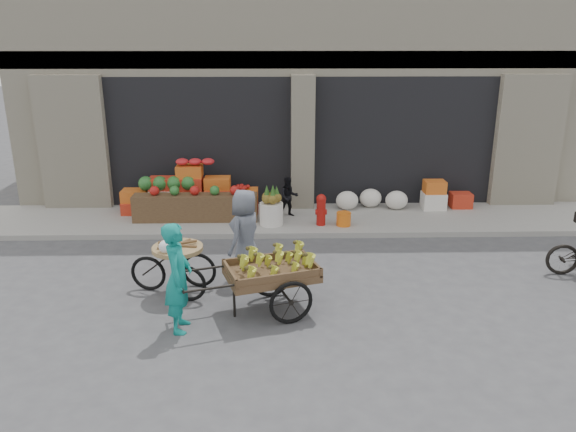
{
  "coord_description": "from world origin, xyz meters",
  "views": [
    {
      "loc": [
        -0.66,
        -8.26,
        4.18
      ],
      "look_at": [
        -0.44,
        1.19,
        1.1
      ],
      "focal_mm": 35.0,
      "sensor_mm": 36.0,
      "label": 1
    }
  ],
  "objects_px": {
    "tricycle_cart": "(178,262)",
    "seated_person": "(289,197)",
    "vendor_woman": "(178,277)",
    "pineapple_bin": "(271,214)",
    "banana_cart": "(268,270)",
    "vendor_grey": "(245,234)",
    "orange_bucket": "(344,219)",
    "fire_hydrant": "(321,208)"
  },
  "relations": [
    {
      "from": "banana_cart",
      "to": "seated_person",
      "type": "bearing_deg",
      "value": 66.72
    },
    {
      "from": "fire_hydrant",
      "to": "pineapple_bin",
      "type": "bearing_deg",
      "value": 177.4
    },
    {
      "from": "banana_cart",
      "to": "orange_bucket",
      "type": "bearing_deg",
      "value": 48.87
    },
    {
      "from": "orange_bucket",
      "to": "banana_cart",
      "type": "relative_size",
      "value": 0.13
    },
    {
      "from": "banana_cart",
      "to": "tricycle_cart",
      "type": "xyz_separation_m",
      "value": [
        -1.51,
        0.71,
        -0.14
      ]
    },
    {
      "from": "seated_person",
      "to": "orange_bucket",
      "type": "bearing_deg",
      "value": -40.26
    },
    {
      "from": "vendor_woman",
      "to": "vendor_grey",
      "type": "height_order",
      "value": "vendor_woman"
    },
    {
      "from": "orange_bucket",
      "to": "tricycle_cart",
      "type": "xyz_separation_m",
      "value": [
        -3.14,
        -3.07,
        0.3
      ]
    },
    {
      "from": "pineapple_bin",
      "to": "orange_bucket",
      "type": "xyz_separation_m",
      "value": [
        1.6,
        -0.1,
        -0.1
      ]
    },
    {
      "from": "pineapple_bin",
      "to": "tricycle_cart",
      "type": "distance_m",
      "value": 3.53
    },
    {
      "from": "orange_bucket",
      "to": "vendor_woman",
      "type": "relative_size",
      "value": 0.19
    },
    {
      "from": "tricycle_cart",
      "to": "seated_person",
      "type": "bearing_deg",
      "value": 73.76
    },
    {
      "from": "vendor_grey",
      "to": "banana_cart",
      "type": "bearing_deg",
      "value": 45.6
    },
    {
      "from": "vendor_grey",
      "to": "fire_hydrant",
      "type": "bearing_deg",
      "value": 176.35
    },
    {
      "from": "pineapple_bin",
      "to": "banana_cart",
      "type": "height_order",
      "value": "banana_cart"
    },
    {
      "from": "fire_hydrant",
      "to": "orange_bucket",
      "type": "height_order",
      "value": "fire_hydrant"
    },
    {
      "from": "fire_hydrant",
      "to": "banana_cart",
      "type": "height_order",
      "value": "banana_cart"
    },
    {
      "from": "pineapple_bin",
      "to": "vendor_woman",
      "type": "bearing_deg",
      "value": -106.73
    },
    {
      "from": "tricycle_cart",
      "to": "pineapple_bin",
      "type": "bearing_deg",
      "value": 75.07
    },
    {
      "from": "fire_hydrant",
      "to": "vendor_woman",
      "type": "height_order",
      "value": "vendor_woman"
    },
    {
      "from": "banana_cart",
      "to": "vendor_grey",
      "type": "height_order",
      "value": "vendor_grey"
    },
    {
      "from": "orange_bucket",
      "to": "tricycle_cart",
      "type": "height_order",
      "value": "tricycle_cart"
    },
    {
      "from": "tricycle_cart",
      "to": "vendor_grey",
      "type": "distance_m",
      "value": 1.3
    },
    {
      "from": "banana_cart",
      "to": "vendor_grey",
      "type": "bearing_deg",
      "value": 89.38
    },
    {
      "from": "fire_hydrant",
      "to": "vendor_woman",
      "type": "distance_m",
      "value": 4.99
    },
    {
      "from": "pineapple_bin",
      "to": "vendor_grey",
      "type": "bearing_deg",
      "value": -100.04
    },
    {
      "from": "banana_cart",
      "to": "vendor_woman",
      "type": "height_order",
      "value": "vendor_woman"
    },
    {
      "from": "fire_hydrant",
      "to": "orange_bucket",
      "type": "relative_size",
      "value": 2.22
    },
    {
      "from": "fire_hydrant",
      "to": "vendor_grey",
      "type": "xyz_separation_m",
      "value": [
        -1.55,
        -2.47,
        0.31
      ]
    },
    {
      "from": "seated_person",
      "to": "fire_hydrant",
      "type": "bearing_deg",
      "value": -52.88
    },
    {
      "from": "banana_cart",
      "to": "fire_hydrant",
      "type": "bearing_deg",
      "value": 55.77
    },
    {
      "from": "pineapple_bin",
      "to": "seated_person",
      "type": "relative_size",
      "value": 0.56
    },
    {
      "from": "vendor_grey",
      "to": "pineapple_bin",
      "type": "bearing_deg",
      "value": -161.67
    },
    {
      "from": "vendor_woman",
      "to": "pineapple_bin",
      "type": "bearing_deg",
      "value": -17.03
    },
    {
      "from": "orange_bucket",
      "to": "vendor_woman",
      "type": "height_order",
      "value": "vendor_woman"
    },
    {
      "from": "orange_bucket",
      "to": "vendor_grey",
      "type": "height_order",
      "value": "vendor_grey"
    },
    {
      "from": "vendor_woman",
      "to": "tricycle_cart",
      "type": "relative_size",
      "value": 1.14
    },
    {
      "from": "vendor_woman",
      "to": "orange_bucket",
      "type": "bearing_deg",
      "value": -34.49
    },
    {
      "from": "vendor_woman",
      "to": "tricycle_cart",
      "type": "xyz_separation_m",
      "value": [
        -0.22,
        1.23,
        -0.26
      ]
    },
    {
      "from": "seated_person",
      "to": "vendor_woman",
      "type": "height_order",
      "value": "vendor_woman"
    },
    {
      "from": "pineapple_bin",
      "to": "seated_person",
      "type": "bearing_deg",
      "value": 56.31
    },
    {
      "from": "pineapple_bin",
      "to": "tricycle_cart",
      "type": "relative_size",
      "value": 0.36
    }
  ]
}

